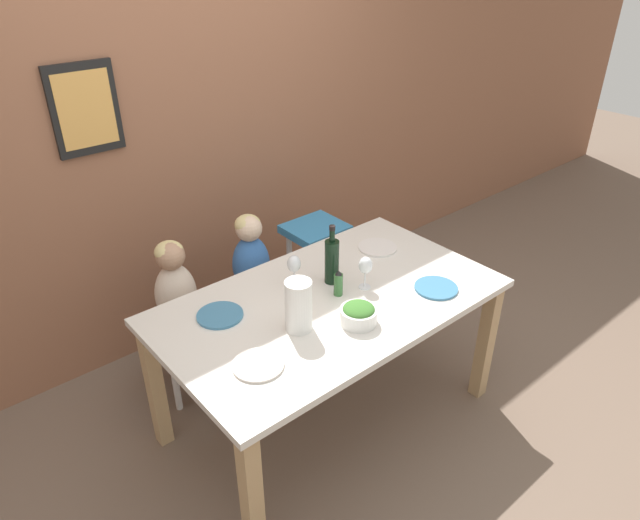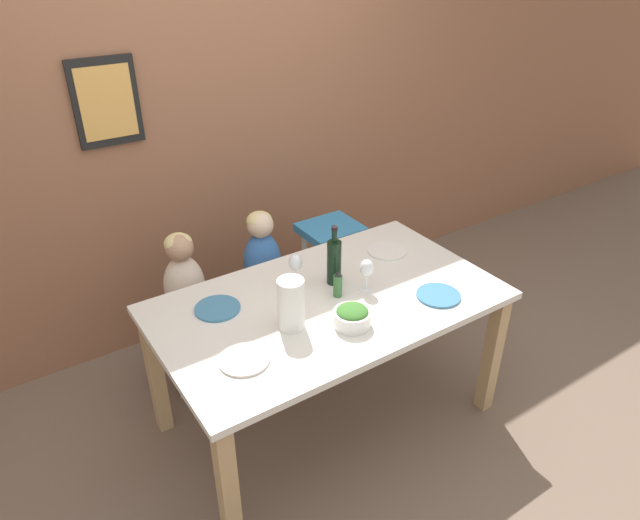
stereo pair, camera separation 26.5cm
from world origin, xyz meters
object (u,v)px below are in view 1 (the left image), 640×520
(wine_glass_near, at_px, (365,266))
(dinner_plate_back_right, at_px, (377,247))
(person_child_center, at_px, (250,255))
(dinner_plate_front_right, at_px, (436,288))
(wine_glass_far, at_px, (294,265))
(dinner_plate_front_left, at_px, (258,365))
(chair_right_highchair, at_px, (315,249))
(chair_far_center, at_px, (254,301))
(dinner_plate_back_left, at_px, (220,315))
(wine_bottle, at_px, (332,260))
(salad_bowl_large, at_px, (359,314))
(paper_towel_roll, at_px, (299,306))
(chair_far_left, at_px, (182,332))
(person_child_left, at_px, (174,284))

(wine_glass_near, bearing_deg, dinner_plate_back_right, 35.82)
(person_child_center, bearing_deg, dinner_plate_front_right, -66.12)
(wine_glass_far, bearing_deg, dinner_plate_front_left, -141.85)
(chair_right_highchair, bearing_deg, chair_far_center, 180.00)
(dinner_plate_back_left, bearing_deg, chair_far_center, 44.76)
(wine_bottle, xyz_separation_m, wine_glass_near, (0.09, -0.14, -0.00))
(salad_bowl_large, bearing_deg, paper_towel_roll, 149.11)
(chair_far_left, bearing_deg, paper_towel_roll, -75.89)
(salad_bowl_large, height_order, dinner_plate_back_left, salad_bowl_large)
(person_child_left, xyz_separation_m, dinner_plate_back_right, (0.98, -0.50, 0.08))
(chair_far_center, relative_size, person_child_center, 0.93)
(chair_right_highchair, xyz_separation_m, dinner_plate_front_left, (-1.03, -0.88, 0.21))
(wine_glass_near, height_order, dinner_plate_back_left, wine_glass_near)
(salad_bowl_large, xyz_separation_m, dinner_plate_back_right, (0.55, 0.43, -0.04))
(wine_bottle, height_order, wine_glass_near, wine_bottle)
(person_child_left, relative_size, salad_bowl_large, 2.86)
(salad_bowl_large, xyz_separation_m, dinner_plate_front_left, (-0.51, 0.05, -0.04))
(wine_glass_near, distance_m, dinner_plate_back_left, 0.72)
(wine_bottle, bearing_deg, salad_bowl_large, -111.91)
(person_child_center, bearing_deg, dinner_plate_back_right, -44.81)
(dinner_plate_front_left, bearing_deg, paper_towel_roll, 17.92)
(wine_glass_near, relative_size, dinner_plate_front_right, 0.80)
(person_child_left, distance_m, wine_glass_near, 1.00)
(person_child_center, relative_size, dinner_plate_back_left, 2.28)
(chair_far_left, height_order, person_child_left, person_child_left)
(paper_towel_roll, bearing_deg, wine_bottle, 28.49)
(person_child_left, distance_m, paper_towel_roll, 0.84)
(wine_glass_far, bearing_deg, wine_glass_near, -42.47)
(paper_towel_roll, bearing_deg, salad_bowl_large, -30.89)
(wine_bottle, bearing_deg, chair_far_center, 98.39)
(wine_glass_far, xyz_separation_m, dinner_plate_front_right, (0.51, -0.47, -0.11))
(person_child_left, bearing_deg, salad_bowl_large, -65.28)
(chair_right_highchair, height_order, dinner_plate_back_left, dinner_plate_back_left)
(wine_glass_near, xyz_separation_m, dinner_plate_back_left, (-0.67, 0.25, -0.11))
(chair_far_left, bearing_deg, dinner_plate_front_right, -47.09)
(person_child_left, xyz_separation_m, paper_towel_roll, (0.20, -0.79, 0.19))
(person_child_center, relative_size, wine_glass_near, 2.85)
(salad_bowl_large, height_order, dinner_plate_back_right, salad_bowl_large)
(chair_far_center, xyz_separation_m, chair_right_highchair, (0.47, -0.00, 0.18))
(chair_far_left, bearing_deg, dinner_plate_back_left, -92.22)
(wine_glass_near, height_order, salad_bowl_large, wine_glass_near)
(dinner_plate_back_right, bearing_deg, dinner_plate_back_left, 179.34)
(chair_far_center, relative_size, dinner_plate_front_right, 2.11)
(chair_right_highchair, height_order, wine_glass_near, wine_glass_near)
(dinner_plate_back_left, bearing_deg, salad_bowl_large, -44.49)
(person_child_center, xyz_separation_m, paper_towel_roll, (-0.27, -0.79, 0.19))
(person_child_left, height_order, paper_towel_roll, paper_towel_roll)
(salad_bowl_large, xyz_separation_m, dinner_plate_front_right, (0.48, -0.05, -0.04))
(chair_far_left, xyz_separation_m, salad_bowl_large, (0.43, -0.92, 0.43))
(wine_glass_far, distance_m, dinner_plate_front_left, 0.62)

